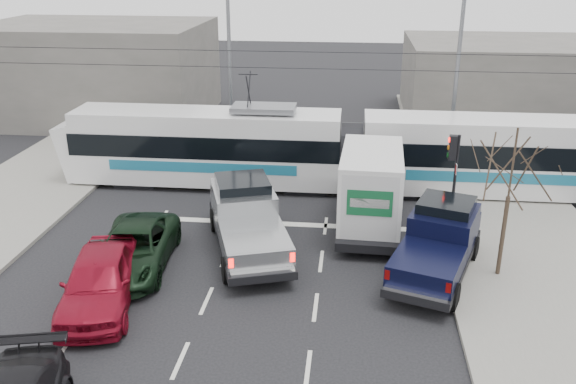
# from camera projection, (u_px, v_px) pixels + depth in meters

# --- Properties ---
(ground) EXTENTS (120.00, 120.00, 0.00)m
(ground) POSITION_uv_depth(u_px,v_px,m) (261.00, 304.00, 18.77)
(ground) COLOR black
(ground) RESTS_ON ground
(sidewalk_right) EXTENTS (6.00, 60.00, 0.15)m
(sidewalk_right) POSITION_uv_depth(u_px,v_px,m) (564.00, 320.00, 17.84)
(sidewalk_right) COLOR gray
(sidewalk_right) RESTS_ON ground
(rails) EXTENTS (60.00, 1.60, 0.03)m
(rails) POSITION_uv_depth(u_px,v_px,m) (293.00, 188.00, 28.02)
(rails) COLOR #33302D
(rails) RESTS_ON ground
(building_left) EXTENTS (14.00, 10.00, 6.00)m
(building_left) POSITION_uv_depth(u_px,v_px,m) (97.00, 71.00, 39.45)
(building_left) COLOR slate
(building_left) RESTS_ON ground
(building_right) EXTENTS (12.00, 10.00, 5.00)m
(building_right) POSITION_uv_depth(u_px,v_px,m) (502.00, 81.00, 38.86)
(building_right) COLOR slate
(building_right) RESTS_ON ground
(bare_tree) EXTENTS (2.40, 2.40, 5.00)m
(bare_tree) POSITION_uv_depth(u_px,v_px,m) (512.00, 170.00, 18.93)
(bare_tree) COLOR #47382B
(bare_tree) RESTS_ON ground
(traffic_signal) EXTENTS (0.44, 0.44, 3.60)m
(traffic_signal) POSITION_uv_depth(u_px,v_px,m) (453.00, 161.00, 23.13)
(traffic_signal) COLOR black
(traffic_signal) RESTS_ON ground
(street_lamp_near) EXTENTS (2.38, 0.25, 9.00)m
(street_lamp_near) POSITION_uv_depth(u_px,v_px,m) (454.00, 65.00, 29.12)
(street_lamp_near) COLOR slate
(street_lamp_near) RESTS_ON ground
(street_lamp_far) EXTENTS (2.38, 0.25, 9.00)m
(street_lamp_far) POSITION_uv_depth(u_px,v_px,m) (226.00, 54.00, 32.13)
(street_lamp_far) COLOR slate
(street_lamp_far) RESTS_ON ground
(catenary) EXTENTS (60.00, 0.20, 7.00)m
(catenary) POSITION_uv_depth(u_px,v_px,m) (293.00, 105.00, 26.61)
(catenary) COLOR black
(catenary) RESTS_ON ground
(tram) EXTENTS (25.33, 2.65, 5.17)m
(tram) POSITION_uv_depth(u_px,v_px,m) (350.00, 151.00, 27.27)
(tram) COLOR silver
(tram) RESTS_ON ground
(silver_pickup) EXTENTS (4.10, 6.82, 2.35)m
(silver_pickup) POSITION_uv_depth(u_px,v_px,m) (246.00, 217.00, 22.06)
(silver_pickup) COLOR black
(silver_pickup) RESTS_ON ground
(box_truck) EXTENTS (2.50, 6.60, 3.25)m
(box_truck) POSITION_uv_depth(u_px,v_px,m) (371.00, 188.00, 23.58)
(box_truck) COLOR black
(box_truck) RESTS_ON ground
(navy_pickup) EXTENTS (3.74, 5.95, 2.36)m
(navy_pickup) POSITION_uv_depth(u_px,v_px,m) (439.00, 241.00, 20.23)
(navy_pickup) COLOR black
(navy_pickup) RESTS_ON ground
(green_car) EXTENTS (2.81, 5.38, 1.44)m
(green_car) POSITION_uv_depth(u_px,v_px,m) (134.00, 248.00, 20.71)
(green_car) COLOR black
(green_car) RESTS_ON ground
(red_car) EXTENTS (3.00, 5.31, 1.71)m
(red_car) POSITION_uv_depth(u_px,v_px,m) (100.00, 280.00, 18.43)
(red_car) COLOR maroon
(red_car) RESTS_ON ground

